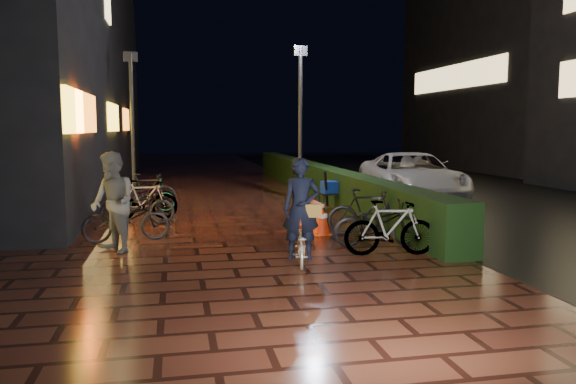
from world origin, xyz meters
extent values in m
plane|color=#381911|center=(0.00, 0.00, 0.00)|extent=(80.00, 80.00, 0.00)
cube|color=black|center=(9.00, 5.00, 0.00)|extent=(11.00, 60.00, 0.01)
cube|color=black|center=(3.30, 8.00, 0.50)|extent=(0.70, 20.00, 1.00)
imported|color=#57575A|center=(-2.58, -0.05, 0.92)|extent=(1.07, 1.13, 1.84)
imported|color=silver|center=(5.68, 5.68, 0.75)|extent=(3.25, 5.68, 1.49)
cube|color=yellow|center=(-3.45, 1.50, 2.60)|extent=(0.08, 2.00, 0.90)
cube|color=orange|center=(-3.45, 3.00, 2.60)|extent=(0.08, 3.00, 0.90)
cube|color=yellow|center=(-3.45, 9.00, 2.60)|extent=(0.08, 2.80, 0.90)
cube|color=orange|center=(-3.45, 14.00, 2.60)|extent=(0.08, 2.20, 0.90)
cube|color=#FFD88C|center=(-3.45, 8.50, 6.20)|extent=(0.06, 1.20, 1.20)
cube|color=black|center=(17.50, 18.00, 7.00)|extent=(8.00, 14.00, 14.00)
cube|color=#FFD88C|center=(13.45, 18.00, 5.00)|extent=(0.06, 10.00, 1.30)
cylinder|color=black|center=(2.37, 6.61, 2.35)|extent=(0.15, 0.15, 4.70)
cube|color=black|center=(2.37, 6.61, 4.61)|extent=(0.46, 0.17, 0.32)
cylinder|color=black|center=(-2.78, 8.13, 2.29)|extent=(0.14, 0.14, 4.58)
cube|color=black|center=(-2.78, 8.13, 4.49)|extent=(0.45, 0.14, 0.31)
imported|color=silver|center=(0.56, -1.57, 0.33)|extent=(0.68, 1.31, 0.65)
imported|color=black|center=(0.54, -1.67, 0.95)|extent=(0.68, 0.51, 1.67)
cube|color=olive|center=(0.72, -1.73, 0.92)|extent=(0.31, 0.18, 0.21)
cone|color=red|center=(1.57, 0.91, 0.33)|extent=(0.41, 0.41, 0.66)
cone|color=#FF590D|center=(1.50, 2.13, 0.33)|extent=(0.41, 0.41, 0.66)
cube|color=#FF640D|center=(1.57, 0.91, 0.01)|extent=(0.38, 0.38, 0.03)
cube|color=#E13D0B|center=(1.50, 2.13, 0.01)|extent=(0.38, 0.38, 0.03)
cube|color=#BA0A14|center=(1.53, 1.52, 0.62)|extent=(0.14, 1.41, 0.07)
cube|color=black|center=(2.74, 4.48, 0.43)|extent=(0.64, 0.55, 0.04)
cylinder|color=black|center=(2.52, 4.26, 0.21)|extent=(0.04, 0.04, 0.41)
cylinder|color=black|center=(2.99, 4.31, 0.21)|extent=(0.04, 0.04, 0.41)
cylinder|color=black|center=(2.48, 4.65, 0.21)|extent=(0.04, 0.04, 0.41)
cylinder|color=black|center=(2.95, 4.70, 0.21)|extent=(0.04, 0.04, 0.41)
cube|color=#0B2A98|center=(2.74, 4.48, 0.62)|extent=(0.47, 0.41, 0.33)
cylinder|color=black|center=(2.59, 4.30, 0.60)|extent=(0.26, 0.43, 1.05)
imported|color=black|center=(-2.25, 3.63, 0.50)|extent=(1.68, 0.60, 0.99)
imported|color=black|center=(-2.27, 5.59, 0.50)|extent=(1.69, 0.63, 0.99)
imported|color=black|center=(-2.40, 6.57, 0.45)|extent=(1.77, 0.85, 0.89)
imported|color=black|center=(-2.31, 4.83, 0.45)|extent=(1.71, 0.61, 0.89)
imported|color=black|center=(-2.45, 0.93, 0.45)|extent=(1.77, 0.85, 0.89)
imported|color=black|center=(-2.36, 2.93, 0.45)|extent=(1.71, 0.61, 0.89)
imported|color=black|center=(2.25, -1.26, 0.50)|extent=(1.70, 0.70, 0.99)
imported|color=black|center=(2.48, 0.64, 0.50)|extent=(1.70, 0.72, 0.99)
imported|color=black|center=(2.31, -0.48, 0.45)|extent=(1.75, 0.75, 0.89)
camera|label=1|loc=(-1.46, -10.52, 2.26)|focal=35.00mm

